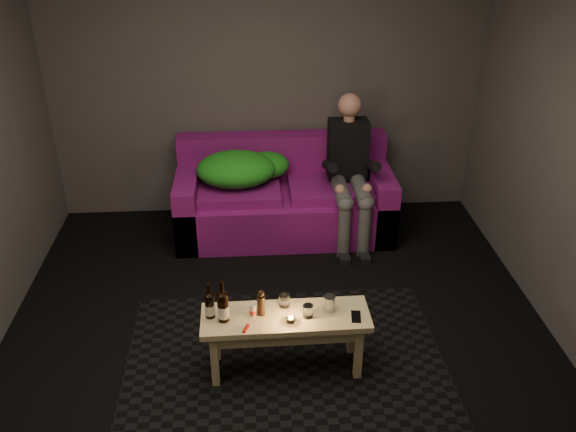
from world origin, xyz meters
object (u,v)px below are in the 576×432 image
at_px(steel_cup, 329,303).
at_px(sofa, 284,199).
at_px(coffee_table, 286,325).
at_px(person, 350,168).
at_px(beer_bottle_b, 223,306).
at_px(beer_bottle_a, 210,305).

bearing_deg(steel_cup, sofa, 95.49).
bearing_deg(coffee_table, steel_cup, 7.59).
bearing_deg(coffee_table, person, 68.82).
bearing_deg(person, beer_bottle_b, -121.17).
relative_size(coffee_table, steel_cup, 10.24).
height_order(sofa, steel_cup, sofa).
bearing_deg(person, coffee_table, -111.18).
relative_size(sofa, beer_bottle_b, 6.64).
height_order(beer_bottle_a, beer_bottle_b, beer_bottle_b).
relative_size(coffee_table, beer_bottle_b, 3.72).
distance_m(sofa, beer_bottle_a, 2.01).
height_order(person, beer_bottle_a, person).
height_order(person, steel_cup, person).
height_order(coffee_table, beer_bottle_a, beer_bottle_a).
xyz_separation_m(person, coffee_table, (-0.68, -1.77, -0.31)).
distance_m(coffee_table, steel_cup, 0.32).
bearing_deg(beer_bottle_b, steel_cup, 5.12).
distance_m(coffee_table, beer_bottle_a, 0.51).
bearing_deg(beer_bottle_a, sofa, 72.84).
bearing_deg(beer_bottle_a, steel_cup, 1.59).
bearing_deg(person, sofa, 164.57).
bearing_deg(beer_bottle_b, coffee_table, 3.32).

